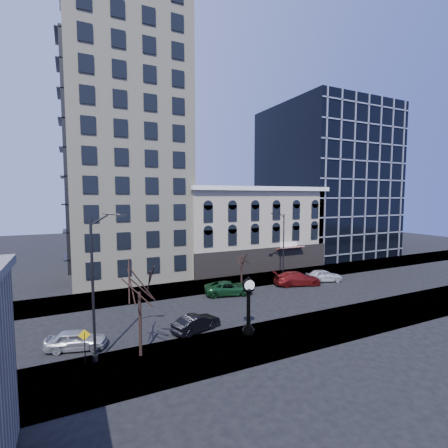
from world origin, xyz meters
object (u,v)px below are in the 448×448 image
street_lamp_near (103,248)px  car_near_a (76,340)px  street_clock (248,308)px  warning_sign (85,340)px  car_near_b (196,323)px

street_lamp_near → car_near_a: (-1.78, 2.87, -7.01)m
street_clock → car_near_a: 12.99m
street_clock → car_near_a: street_clock is taller
street_lamp_near → car_near_a: street_lamp_near is taller
street_clock → warning_sign: 12.07m
warning_sign → street_clock: bearing=0.2°
street_clock → car_near_a: bearing=-178.9°
street_clock → street_lamp_near: (-10.73, 0.27, 5.53)m
street_lamp_near → car_near_b: bearing=32.7°
warning_sign → street_lamp_near: bearing=-6.5°
street_clock → car_near_b: street_clock is taller
warning_sign → car_near_b: (8.49, 1.89, -1.00)m
street_clock → car_near_a: size_ratio=1.10×
street_clock → car_near_b: (-3.56, 2.37, -1.51)m
street_clock → car_near_b: 4.53m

